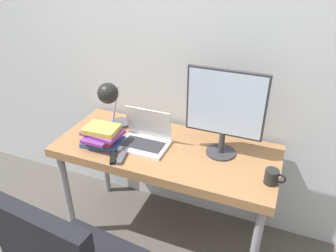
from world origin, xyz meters
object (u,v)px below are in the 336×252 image
object	(u,v)px
desk_lamp	(110,97)
mug	(272,177)
book_stack	(102,136)
laptop	(145,138)
monitor	(225,108)

from	to	relation	value
desk_lamp	mug	xyz separation A→B (m)	(1.09, -0.17, -0.22)
desk_lamp	book_stack	distance (m)	0.26
mug	desk_lamp	bearing A→B (deg)	171.41
laptop	monitor	xyz separation A→B (m)	(0.48, 0.09, 0.26)
desk_lamp	book_stack	size ratio (longest dim) A/B	1.35
monitor	laptop	bearing A→B (deg)	-169.60
monitor	mug	distance (m)	0.46
laptop	monitor	size ratio (longest dim) A/B	0.57
laptop	desk_lamp	size ratio (longest dim) A/B	0.86
desk_lamp	book_stack	xyz separation A→B (m)	(0.02, -0.17, -0.19)
monitor	book_stack	size ratio (longest dim) A/B	2.04
monitor	desk_lamp	distance (m)	0.77
monitor	desk_lamp	xyz separation A→B (m)	(-0.77, -0.02, -0.05)
monitor	mug	xyz separation A→B (m)	(0.33, -0.18, -0.27)
laptop	book_stack	xyz separation A→B (m)	(-0.26, -0.10, 0.01)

